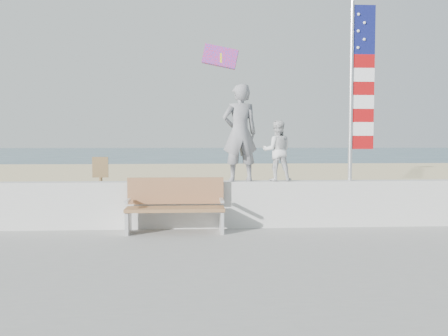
{
  "coord_description": "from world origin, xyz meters",
  "views": [
    {
      "loc": [
        -0.34,
        -7.18,
        1.88
      ],
      "look_at": [
        0.2,
        1.8,
        1.35
      ],
      "focal_mm": 38.0,
      "sensor_mm": 36.0,
      "label": 1
    }
  ],
  "objects": [
    {
      "name": "sand",
      "position": [
        0.0,
        9.0,
        0.04
      ],
      "size": [
        90.0,
        40.0,
        0.08
      ],
      "primitive_type": "cube",
      "color": "beige",
      "rests_on": "ground"
    },
    {
      "name": "ground",
      "position": [
        0.0,
        0.0,
        0.0
      ],
      "size": [
        220.0,
        220.0,
        0.0
      ],
      "primitive_type": "plane",
      "color": "#2F4F5F",
      "rests_on": "ground"
    },
    {
      "name": "sign",
      "position": [
        -2.28,
        2.58,
        0.94
      ],
      "size": [
        0.32,
        0.07,
        1.46
      ],
      "color": "olive",
      "rests_on": "sand"
    },
    {
      "name": "seawall",
      "position": [
        0.0,
        2.0,
        0.63
      ],
      "size": [
        30.0,
        0.35,
        0.9
      ],
      "primitive_type": "cube",
      "color": "silver",
      "rests_on": "boardwalk"
    },
    {
      "name": "adult",
      "position": [
        0.52,
        2.0,
        2.02
      ],
      "size": [
        0.75,
        0.56,
        1.88
      ],
      "primitive_type": "imported",
      "rotation": [
        0.0,
        0.0,
        3.31
      ],
      "color": "gray",
      "rests_on": "seawall"
    },
    {
      "name": "bench",
      "position": [
        -0.72,
        1.55,
        0.69
      ],
      "size": [
        1.8,
        0.57,
        1.0
      ],
      "color": "#9A6D43",
      "rests_on": "boardwalk"
    },
    {
      "name": "child",
      "position": [
        1.26,
        2.0,
        1.67
      ],
      "size": [
        0.6,
        0.48,
        1.18
      ],
      "primitive_type": "imported",
      "rotation": [
        0.0,
        0.0,
        3.08
      ],
      "color": "silver",
      "rests_on": "seawall"
    },
    {
      "name": "flag",
      "position": [
        2.84,
        2.0,
        2.99
      ],
      "size": [
        0.5,
        0.08,
        3.5
      ],
      "color": "silver",
      "rests_on": "seawall"
    },
    {
      "name": "parafoil_kite",
      "position": [
        0.3,
        4.62,
        3.93
      ],
      "size": [
        0.93,
        0.33,
        0.62
      ],
      "color": "#FE1C28",
      "rests_on": "ground"
    }
  ]
}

